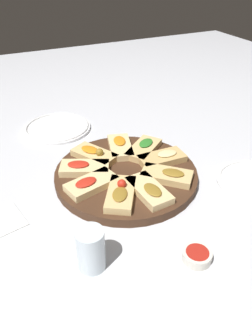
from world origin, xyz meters
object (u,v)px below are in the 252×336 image
object	(u,v)px
water_glass	(91,249)
napkin_stack	(3,220)
plate_left	(57,128)
serving_board	(126,175)
dipping_bowl	(197,255)

from	to	relation	value
water_glass	napkin_stack	size ratio (longest dim) A/B	0.94
plate_left	water_glass	xyz separation A→B (m)	(0.64, -0.10, 0.04)
serving_board	dipping_bowl	size ratio (longest dim) A/B	6.39
serving_board	plate_left	size ratio (longest dim) A/B	1.69
plate_left	dipping_bowl	distance (m)	0.73
napkin_stack	dipping_bowl	distance (m)	0.47
plate_left	napkin_stack	world-z (taller)	plate_left
water_glass	plate_left	bearing A→B (deg)	171.08
napkin_stack	dipping_bowl	world-z (taller)	dipping_bowl
plate_left	water_glass	world-z (taller)	water_glass
napkin_stack	dipping_bowl	size ratio (longest dim) A/B	1.64
serving_board	water_glass	size ratio (longest dim) A/B	4.15
plate_left	dipping_bowl	size ratio (longest dim) A/B	3.78
serving_board	napkin_stack	bearing A→B (deg)	-84.80
water_glass	dipping_bowl	size ratio (longest dim) A/B	1.54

